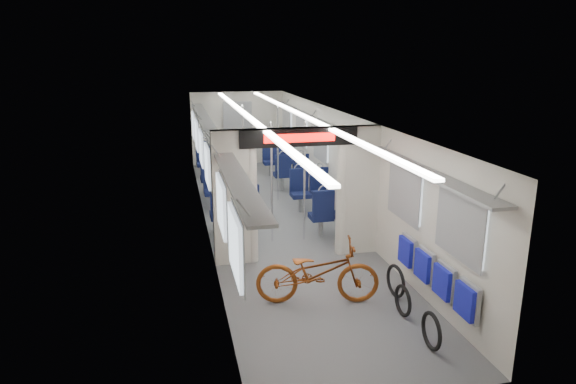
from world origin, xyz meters
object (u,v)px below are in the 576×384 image
(seat_bay_far_left, at_px, (216,164))
(stanchion_near_right, at_px, (304,182))
(flip_bench, at_px, (434,273))
(seat_bay_near_right, at_px, (321,198))
(bike_hoop_c, at_px, (396,283))
(seat_bay_near_left, at_px, (229,195))
(stanchion_far_left, at_px, (244,152))
(bike_hoop_a, at_px, (431,333))
(bicycle, at_px, (318,272))
(stanchion_far_right, at_px, (278,154))
(stanchion_near_left, at_px, (272,183))
(seat_bay_far_right, at_px, (284,163))
(bike_hoop_b, at_px, (403,302))

(seat_bay_far_left, xyz_separation_m, stanchion_near_right, (1.27, -4.60, 0.58))
(flip_bench, xyz_separation_m, seat_bay_near_right, (-0.42, 4.09, -0.05))
(bike_hoop_c, relative_size, seat_bay_near_left, 0.22)
(stanchion_far_left, bearing_deg, bike_hoop_a, -79.96)
(bicycle, xyz_separation_m, flip_bench, (1.48, -0.63, 0.11))
(seat_bay_near_right, relative_size, stanchion_far_left, 0.87)
(stanchion_far_right, bearing_deg, flip_bench, -80.82)
(stanchion_near_left, xyz_separation_m, stanchion_far_left, (-0.09, 3.11, 0.00))
(flip_bench, xyz_separation_m, stanchion_near_right, (-1.02, 3.17, 0.57))
(seat_bay_near_left, height_order, stanchion_near_left, stanchion_near_left)
(bike_hoop_a, height_order, seat_bay_far_right, seat_bay_far_right)
(seat_bay_near_right, xyz_separation_m, seat_bay_far_left, (-1.87, 3.68, 0.03))
(bike_hoop_c, height_order, seat_bay_near_right, seat_bay_near_right)
(bike_hoop_c, distance_m, seat_bay_near_right, 3.57)
(bike_hoop_b, bearing_deg, bike_hoop_c, 75.85)
(bicycle, relative_size, flip_bench, 0.86)
(bike_hoop_c, xyz_separation_m, stanchion_far_left, (-1.42, 5.79, 0.92))
(bike_hoop_b, distance_m, stanchion_far_left, 6.53)
(seat_bay_far_left, xyz_separation_m, stanchion_near_left, (0.65, -4.55, 0.58))
(seat_bay_far_left, distance_m, stanchion_far_left, 1.66)
(seat_bay_far_right, height_order, stanchion_near_right, stanchion_near_right)
(bike_hoop_c, bearing_deg, seat_bay_far_right, 90.91)
(seat_bay_near_left, bearing_deg, stanchion_near_right, -49.93)
(bike_hoop_c, xyz_separation_m, stanchion_near_right, (-0.72, 2.63, 0.92))
(bike_hoop_a, bearing_deg, seat_bay_near_right, 89.54)
(seat_bay_near_right, bearing_deg, stanchion_near_right, -123.27)
(bike_hoop_b, xyz_separation_m, seat_bay_near_right, (0.02, 4.10, 0.34))
(seat_bay_near_right, distance_m, stanchion_far_left, 2.66)
(bike_hoop_a, distance_m, seat_bay_far_right, 8.53)
(bicycle, relative_size, seat_bay_near_right, 0.88)
(seat_bay_far_left, bearing_deg, stanchion_near_right, -74.59)
(bike_hoop_c, height_order, seat_bay_far_left, seat_bay_far_left)
(seat_bay_near_right, relative_size, seat_bay_far_left, 0.90)
(seat_bay_far_right, bearing_deg, seat_bay_far_left, 177.08)
(stanchion_near_right, bearing_deg, seat_bay_near_left, 130.07)
(bike_hoop_c, distance_m, stanchion_near_right, 2.88)
(flip_bench, relative_size, bike_hoop_a, 4.29)
(bicycle, distance_m, bike_hoop_c, 1.20)
(seat_bay_near_right, height_order, seat_bay_far_right, seat_bay_near_right)
(bike_hoop_a, height_order, stanchion_near_left, stanchion_near_left)
(flip_bench, distance_m, bike_hoop_b, 0.58)
(seat_bay_far_right, relative_size, stanchion_far_right, 0.85)
(bike_hoop_c, xyz_separation_m, stanchion_near_left, (-1.33, 2.68, 0.92))
(flip_bench, relative_size, stanchion_far_left, 0.90)
(flip_bench, distance_m, stanchion_near_left, 3.65)
(bike_hoop_c, relative_size, stanchion_far_left, 0.22)
(seat_bay_far_right, distance_m, stanchion_near_right, 4.59)
(bike_hoop_b, xyz_separation_m, stanchion_near_right, (-0.58, 3.18, 0.95))
(seat_bay_far_right, distance_m, stanchion_near_left, 4.66)
(flip_bench, xyz_separation_m, bike_hoop_a, (-0.46, -0.84, -0.36))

